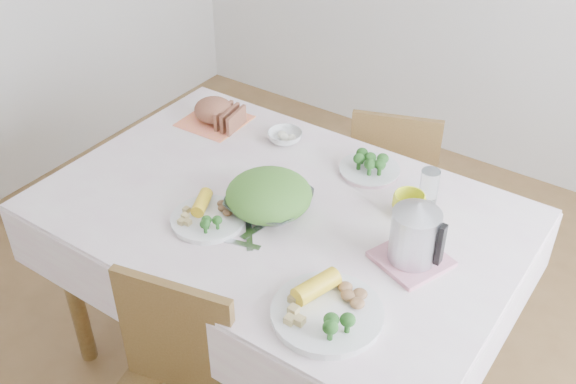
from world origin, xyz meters
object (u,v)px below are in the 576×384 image
Objects in this scene: dining_table at (280,294)px; yellow_mug at (409,205)px; dinner_plate_left at (208,219)px; electric_kettle at (416,228)px; chair_far at (395,168)px; dinner_plate_right at (327,314)px; salad_bowl at (269,203)px.

yellow_mug is at bearing 28.65° from dining_table.
dinner_plate_left is (-0.14, -0.19, 0.40)m from dining_table.
dinner_plate_left is 0.64m from electric_kettle.
dinner_plate_right is at bearing 87.05° from chair_far.
chair_far is at bearing 118.07° from yellow_mug.
dinner_plate_left is 1.19× the size of electric_kettle.
salad_bowl is 1.10× the size of dinner_plate_left.
chair_far is at bearing 88.60° from dining_table.
dinner_plate_right reaches higher than dining_table.
dining_table is 4.68× the size of dinner_plate_right.
chair_far is 0.79m from yellow_mug.
salad_bowl is 0.49m from electric_kettle.
chair_far is 0.92m from salad_bowl.
chair_far is 2.70× the size of dinner_plate_right.
electric_kettle is (0.08, 0.32, 0.11)m from dinner_plate_right.
chair_far is at bearing 125.83° from electric_kettle.
electric_kettle is (0.46, 0.01, 0.51)m from dining_table.
dinner_plate_left is at bearing -154.55° from electric_kettle.
dinner_plate_right is at bearing -96.99° from electric_kettle.
electric_kettle is at bearing 5.16° from salad_bowl.
dinner_plate_right is 0.51m from yellow_mug.
dining_table is at bearing 52.96° from dinner_plate_left.
salad_bowl is 0.44m from yellow_mug.
dining_table is 7.15× the size of electric_kettle.
yellow_mug is (0.34, -0.63, 0.34)m from chair_far.
dinner_plate_right is 1.53× the size of electric_kettle.
chair_far reaches higher than dinner_plate_right.
dinner_plate_right is at bearing -40.03° from dining_table.
dinner_plate_left reaches higher than dining_table.
dinner_plate_left is at bearing -129.55° from salad_bowl.
electric_kettle reaches higher than dinner_plate_left.
electric_kettle reaches higher than dinner_plate_right.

